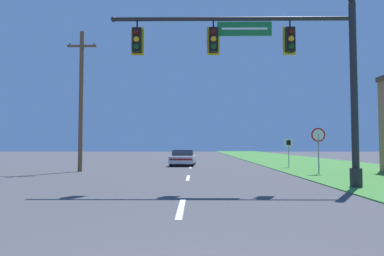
# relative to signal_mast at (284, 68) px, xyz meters

# --- Properties ---
(grass_verge_right) EXTENTS (10.00, 110.00, 0.04)m
(grass_verge_right) POSITION_rel_signal_mast_xyz_m (6.73, 19.80, -4.55)
(grass_verge_right) COLOR #428438
(grass_verge_right) RESTS_ON ground
(road_center_line) EXTENTS (0.16, 34.80, 0.01)m
(road_center_line) POSITION_rel_signal_mast_xyz_m (-3.77, 11.80, -4.56)
(road_center_line) COLOR silver
(road_center_line) RESTS_ON ground
(signal_mast) EXTENTS (9.53, 0.47, 7.31)m
(signal_mast) POSITION_rel_signal_mast_xyz_m (0.00, 0.00, 0.00)
(signal_mast) COLOR #232326
(signal_mast) RESTS_ON grass_verge_right
(car_ahead) EXTENTS (2.00, 4.43, 1.19)m
(car_ahead) POSITION_rel_signal_mast_xyz_m (-4.39, 14.18, -3.96)
(car_ahead) COLOR black
(car_ahead) RESTS_ON ground
(stop_sign) EXTENTS (0.76, 0.07, 2.50)m
(stop_sign) POSITION_rel_signal_mast_xyz_m (3.31, 5.78, -2.70)
(stop_sign) COLOR gray
(stop_sign) RESTS_ON grass_verge_right
(route_sign_post) EXTENTS (0.55, 0.06, 2.03)m
(route_sign_post) POSITION_rel_signal_mast_xyz_m (3.16, 11.23, -3.04)
(route_sign_post) COLOR gray
(route_sign_post) RESTS_ON grass_verge_right
(utility_pole_near) EXTENTS (1.80, 0.26, 8.62)m
(utility_pole_near) POSITION_rel_signal_mast_xyz_m (-10.42, 7.79, -0.10)
(utility_pole_near) COLOR brown
(utility_pole_near) RESTS_ON ground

